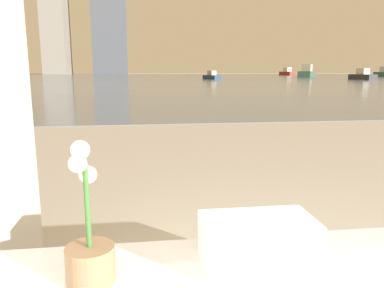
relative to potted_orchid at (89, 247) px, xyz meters
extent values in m
cylinder|color=#8C6B4C|center=(0.00, 0.00, -0.04)|extent=(0.11, 0.11, 0.09)
cylinder|color=#38662D|center=(0.00, 0.00, 0.12)|extent=(0.01, 0.01, 0.23)
sphere|color=silver|center=(0.00, -0.02, 0.23)|extent=(0.04, 0.04, 0.04)
sphere|color=silver|center=(-0.01, -0.01, 0.20)|extent=(0.04, 0.04, 0.04)
sphere|color=silver|center=(0.00, 0.02, 0.17)|extent=(0.04, 0.04, 0.04)
cube|color=white|center=(0.41, 0.03, -0.06)|extent=(0.28, 0.16, 0.04)
cube|color=white|center=(0.41, 0.03, -0.02)|extent=(0.28, 0.16, 0.04)
cube|color=white|center=(0.41, 0.03, 0.02)|extent=(0.28, 0.16, 0.04)
cube|color=slate|center=(0.57, 61.05, -0.57)|extent=(180.00, 110.00, 0.01)
cube|color=#335647|center=(25.27, 54.35, -0.11)|extent=(4.40, 5.38, 0.92)
cube|color=#B2A893|center=(25.27, 54.35, 0.88)|extent=(2.18, 2.37, 1.05)
cube|color=navy|center=(8.45, 43.30, -0.33)|extent=(1.83, 2.83, 0.47)
cube|color=#B2A893|center=(8.45, 43.30, 0.17)|extent=(0.99, 1.18, 0.54)
cube|color=maroon|center=(33.76, 83.36, -0.16)|extent=(2.35, 4.85, 0.81)
cube|color=silver|center=(33.76, 83.36, 0.71)|extent=(1.44, 1.91, 0.93)
cube|color=#2D2D33|center=(25.11, 39.33, -0.27)|extent=(1.68, 3.50, 0.59)
cube|color=silver|center=(25.11, 39.33, 0.35)|extent=(1.03, 1.38, 0.67)
cube|color=#4C515B|center=(-8.69, 117.05, 12.58)|extent=(9.92, 7.07, 26.32)
camera|label=1|loc=(0.13, -0.83, 0.40)|focal=35.00mm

